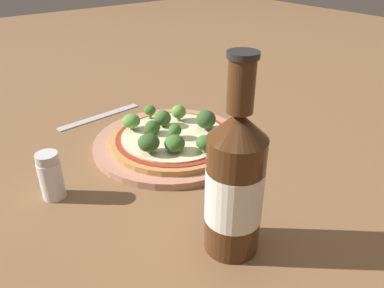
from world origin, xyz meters
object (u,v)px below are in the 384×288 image
Objects in this scene: beer_bottle at (235,184)px; pizza at (174,138)px; pepper_shaker at (51,176)px; fork at (100,116)px.

pizza is at bearing 160.54° from beer_bottle.
pizza is at bearing 92.95° from pepper_shaker.
pepper_shaker reaches higher than pizza.
pepper_shaker is at bearing -149.21° from beer_bottle.
fork is (-0.21, 0.17, -0.03)m from pepper_shaker.
beer_bottle is 1.29× the size of fork.
pizza is 0.26m from beer_bottle.
pepper_shaker is at bearing -87.05° from pizza.
fork is at bearing 141.15° from pepper_shaker.
beer_bottle is 0.45m from fork.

